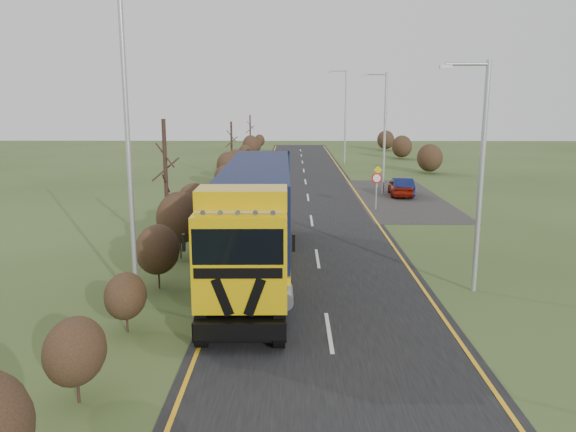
# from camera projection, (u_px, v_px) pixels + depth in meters

# --- Properties ---
(ground) EXTENTS (160.00, 160.00, 0.00)m
(ground) POSITION_uv_depth(u_px,v_px,m) (322.00, 289.00, 20.62)
(ground) COLOR #34461E
(ground) RESTS_ON ground
(road) EXTENTS (8.00, 120.00, 0.02)m
(road) POSITION_uv_depth(u_px,v_px,m) (313.00, 228.00, 30.41)
(road) COLOR black
(road) RESTS_ON ground
(layby) EXTENTS (6.00, 18.00, 0.02)m
(layby) POSITION_uv_depth(u_px,v_px,m) (399.00, 198.00, 40.16)
(layby) COLOR #292624
(layby) RESTS_ON ground
(lane_markings) EXTENTS (7.52, 116.00, 0.01)m
(lane_markings) POSITION_uv_depth(u_px,v_px,m) (313.00, 229.00, 30.11)
(lane_markings) COLOR gold
(lane_markings) RESTS_ON road
(hedgerow) EXTENTS (2.24, 102.04, 6.05)m
(hedgerow) POSITION_uv_depth(u_px,v_px,m) (195.00, 206.00, 28.08)
(hedgerow) COLOR black
(hedgerow) RESTS_ON ground
(lorry) EXTENTS (3.03, 15.62, 4.34)m
(lorry) POSITION_uv_depth(u_px,v_px,m) (256.00, 212.00, 22.21)
(lorry) COLOR black
(lorry) RESTS_ON ground
(car_red_hatchback) EXTENTS (1.94, 4.15, 1.37)m
(car_red_hatchback) POSITION_uv_depth(u_px,v_px,m) (401.00, 187.00, 40.85)
(car_red_hatchback) COLOR maroon
(car_red_hatchback) RESTS_ON ground
(car_blue_sedan) EXTENTS (1.65, 4.10, 1.33)m
(car_blue_sedan) POSITION_uv_depth(u_px,v_px,m) (402.00, 187.00, 40.93)
(car_blue_sedan) COLOR #0B143E
(car_blue_sedan) RESTS_ON ground
(streetlight_near) EXTENTS (1.74, 0.18, 8.13)m
(streetlight_near) POSITION_uv_depth(u_px,v_px,m) (479.00, 169.00, 19.53)
(streetlight_near) COLOR #A4A8AA
(streetlight_near) RESTS_ON ground
(streetlight_mid) EXTENTS (1.88, 0.18, 8.82)m
(streetlight_mid) POSITION_uv_depth(u_px,v_px,m) (383.00, 129.00, 40.58)
(streetlight_mid) COLOR #A4A8AA
(streetlight_mid) RESTS_ON ground
(streetlight_far) EXTENTS (2.16, 0.20, 10.22)m
(streetlight_far) POSITION_uv_depth(u_px,v_px,m) (344.00, 112.00, 61.72)
(streetlight_far) COLOR #A4A8AA
(streetlight_far) RESTS_ON ground
(left_pole) EXTENTS (0.16, 0.16, 9.91)m
(left_pole) POSITION_uv_depth(u_px,v_px,m) (129.00, 159.00, 18.04)
(left_pole) COLOR #A4A8AA
(left_pole) RESTS_ON ground
(speed_sign) EXTENTS (0.65, 0.10, 2.36)m
(speed_sign) POSITION_uv_depth(u_px,v_px,m) (377.00, 184.00, 35.37)
(speed_sign) COLOR #A4A8AA
(speed_sign) RESTS_ON ground
(warning_board) EXTENTS (0.68, 0.11, 1.77)m
(warning_board) POSITION_uv_depth(u_px,v_px,m) (378.00, 175.00, 44.65)
(warning_board) COLOR #A4A8AA
(warning_board) RESTS_ON ground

